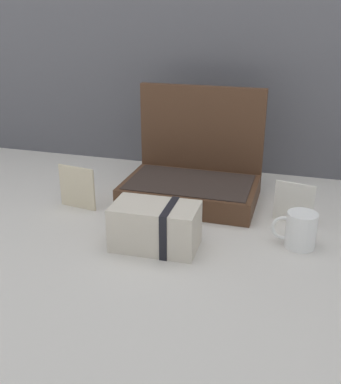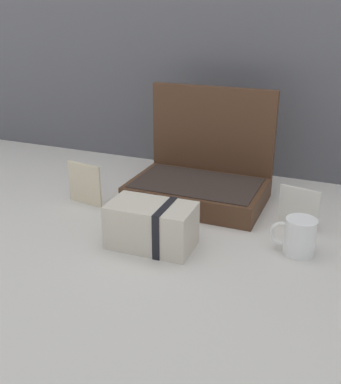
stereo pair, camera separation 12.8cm
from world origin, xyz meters
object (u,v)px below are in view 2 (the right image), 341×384
at_px(cream_toiletry_bag, 153,226).
at_px(info_card_left, 85,184).
at_px(poster_card_right, 298,208).
at_px(open_suitcase, 201,176).
at_px(coffee_mug, 299,236).

relative_size(cream_toiletry_bag, info_card_left, 1.67).
height_order(info_card_left, poster_card_right, info_card_left).
distance_m(open_suitcase, cream_toiletry_bag, 0.36).
distance_m(open_suitcase, info_card_left, 0.38).
relative_size(open_suitcase, poster_card_right, 3.42).
distance_m(open_suitcase, poster_card_right, 0.35).
bearing_deg(info_card_left, coffee_mug, 3.49).
relative_size(cream_toiletry_bag, poster_card_right, 1.84).
height_order(cream_toiletry_bag, coffee_mug, cream_toiletry_bag).
distance_m(info_card_left, poster_card_right, 0.67).
distance_m(coffee_mug, info_card_left, 0.69).
height_order(open_suitcase, info_card_left, open_suitcase).
bearing_deg(open_suitcase, poster_card_right, -17.10).
bearing_deg(coffee_mug, info_card_left, 174.64).
xyz_separation_m(cream_toiletry_bag, info_card_left, (-0.32, 0.17, 0.01)).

